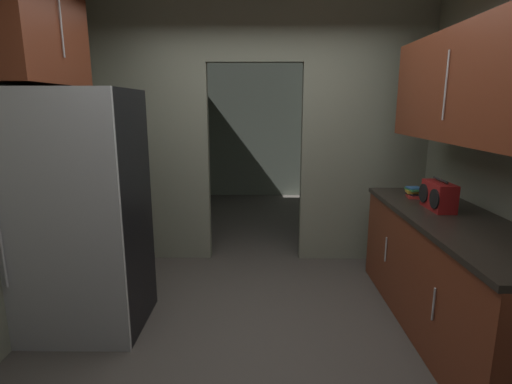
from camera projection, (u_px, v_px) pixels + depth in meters
ground at (262, 339)px, 2.92m from camera, size 20.00×20.00×0.00m
kitchen_partition at (264, 126)px, 4.21m from camera, size 3.55×0.12×2.80m
adjoining_room_shell at (261, 125)px, 6.37m from camera, size 3.55×3.29×2.80m
refrigerator at (81, 214)px, 2.94m from camera, size 0.86×0.76×1.82m
lower_cabinet_run at (451, 275)px, 2.96m from camera, size 0.70×2.20×0.89m
upper_cabinet_counterside at (473, 85)px, 2.66m from camera, size 0.36×1.98×0.77m
upper_cabinet_fridgeside at (34, 16)px, 2.73m from camera, size 0.36×0.95×0.93m
boombox at (438, 196)px, 3.09m from camera, size 0.16×0.36×0.25m
book_stack at (413, 192)px, 3.51m from camera, size 0.14×0.17×0.09m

